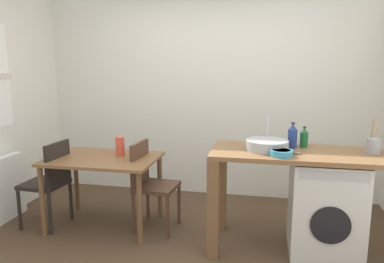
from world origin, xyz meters
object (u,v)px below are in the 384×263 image
at_px(chair_opposite, 150,180).
at_px(mixing_bowl, 281,153).
at_px(vase, 120,146).
at_px(utensil_crock, 373,145).
at_px(dining_table, 103,167).
at_px(bottle_tall_green, 292,136).
at_px(bottle_squat_brown, 304,138).
at_px(washing_machine, 325,206).
at_px(chair_person_seat, 50,179).

bearing_deg(chair_opposite, mixing_bowl, 78.98).
relative_size(chair_opposite, vase, 4.51).
bearing_deg(mixing_bowl, utensil_crock, 17.86).
xyz_separation_m(dining_table, bottle_tall_green, (1.86, 0.03, 0.38)).
bearing_deg(bottle_tall_green, bottle_squat_brown, 25.00).
bearing_deg(dining_table, bottle_squat_brown, 2.25).
bearing_deg(utensil_crock, dining_table, 178.68).
bearing_deg(dining_table, washing_machine, -2.93).
height_order(bottle_squat_brown, mixing_bowl, bottle_squat_brown).
height_order(dining_table, mixing_bowl, mixing_bowl).
distance_m(dining_table, bottle_tall_green, 1.90).
height_order(washing_machine, utensil_crock, utensil_crock).
xyz_separation_m(chair_opposite, vase, (-0.33, 0.04, 0.33)).
bearing_deg(washing_machine, vase, 174.01).
distance_m(bottle_tall_green, utensil_crock, 0.67).
height_order(dining_table, washing_machine, washing_machine).
xyz_separation_m(chair_opposite, mixing_bowl, (1.27, -0.36, 0.44)).
relative_size(utensil_crock, vase, 1.50).
bearing_deg(washing_machine, bottle_squat_brown, 135.60).
bearing_deg(bottle_squat_brown, mixing_bowl, -119.34).
xyz_separation_m(washing_machine, bottle_tall_green, (-0.30, 0.14, 0.60)).
height_order(bottle_squat_brown, utensil_crock, utensil_crock).
relative_size(chair_person_seat, vase, 4.51).
bearing_deg(vase, chair_person_seat, -163.59).
bearing_deg(chair_opposite, vase, -92.65).
bearing_deg(utensil_crock, bottle_tall_green, 172.72).
height_order(chair_person_seat, mixing_bowl, mixing_bowl).
bearing_deg(mixing_bowl, vase, 165.68).
xyz_separation_m(utensil_crock, vase, (-2.37, 0.16, -0.15)).
height_order(washing_machine, mixing_bowl, mixing_bowl).
relative_size(mixing_bowl, utensil_crock, 0.63).
bearing_deg(bottle_squat_brown, bottle_tall_green, -155.00).
relative_size(chair_opposite, bottle_tall_green, 3.82).
bearing_deg(dining_table, bottle_tall_green, 0.83).
bearing_deg(dining_table, chair_person_seat, -169.12).
bearing_deg(washing_machine, chair_opposite, 174.33).
height_order(mixing_bowl, vase, mixing_bowl).
relative_size(dining_table, chair_opposite, 1.22).
distance_m(dining_table, bottle_squat_brown, 2.00).
distance_m(washing_machine, bottle_squat_brown, 0.64).
distance_m(chair_person_seat, bottle_tall_green, 2.46).
bearing_deg(chair_opposite, bottle_tall_green, 93.74).
height_order(chair_opposite, washing_machine, chair_opposite).
distance_m(chair_person_seat, utensil_crock, 3.11).
relative_size(chair_person_seat, chair_opposite, 1.00).
bearing_deg(dining_table, mixing_bowl, -10.00).
xyz_separation_m(bottle_tall_green, utensil_crock, (0.67, -0.09, -0.04)).
xyz_separation_m(chair_person_seat, mixing_bowl, (2.29, -0.20, 0.44)).
xyz_separation_m(bottle_tall_green, mixing_bowl, (-0.11, -0.34, -0.08)).
bearing_deg(mixing_bowl, chair_opposite, 164.02).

